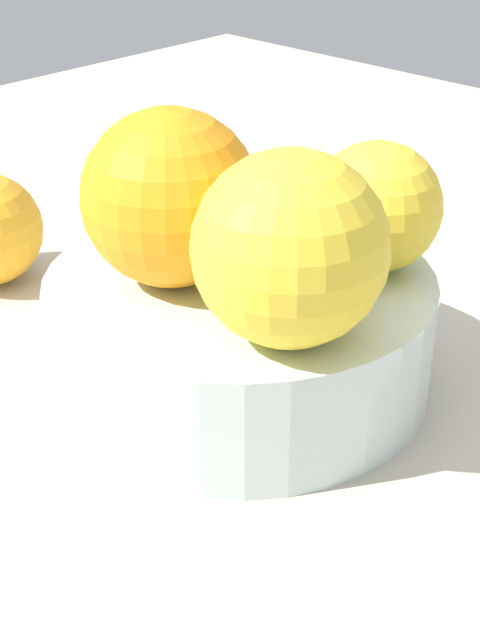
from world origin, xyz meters
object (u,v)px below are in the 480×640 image
at_px(orange_in_bowl_0, 170,198).
at_px(orange_in_bowl_1, 376,207).
at_px(orange_in_bowl_2, 290,249).
at_px(fruit_bowl, 240,333).

height_order(orange_in_bowl_0, orange_in_bowl_1, orange_in_bowl_0).
relative_size(orange_in_bowl_1, orange_in_bowl_2, 0.76).
xyz_separation_m(fruit_bowl, orange_in_bowl_2, (-0.03, -0.05, 0.07)).
bearing_deg(orange_in_bowl_1, orange_in_bowl_2, -169.08).
height_order(orange_in_bowl_1, orange_in_bowl_2, orange_in_bowl_2).
bearing_deg(orange_in_bowl_1, fruit_bowl, 143.96).
bearing_deg(orange_in_bowl_0, orange_in_bowl_1, -38.38).
height_order(fruit_bowl, orange_in_bowl_0, orange_in_bowl_0).
distance_m(orange_in_bowl_0, orange_in_bowl_1, 0.10).
xyz_separation_m(fruit_bowl, orange_in_bowl_0, (-0.02, 0.02, 0.07)).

